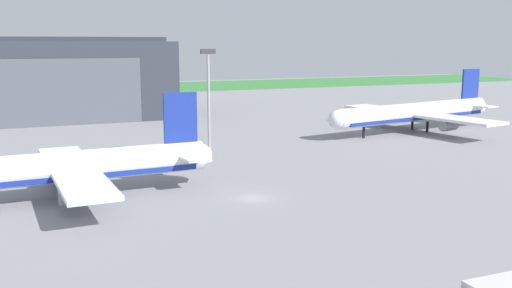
{
  "coord_description": "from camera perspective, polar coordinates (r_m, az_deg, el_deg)",
  "views": [
    {
      "loc": [
        -26.68,
        -65.21,
        19.62
      ],
      "look_at": [
        7.94,
        18.45,
        3.44
      ],
      "focal_mm": 40.14,
      "sensor_mm": 36.0,
      "label": 1
    }
  ],
  "objects": [
    {
      "name": "ground_plane",
      "position": [
        73.14,
        -0.22,
        -5.43
      ],
      "size": [
        440.0,
        440.0,
        0.0
      ],
      "primitive_type": "plane",
      "color": "gray"
    },
    {
      "name": "apron_light_mast",
      "position": [
        92.8,
        -4.74,
        4.71
      ],
      "size": [
        2.4,
        0.5,
        18.54
      ],
      "color": "#99999E",
      "rests_on": "ground_plane"
    },
    {
      "name": "maintenance_hangar",
      "position": [
        159.03,
        -23.97,
        5.8
      ],
      "size": [
        83.21,
        34.1,
        20.95
      ],
      "color": "#2D333D",
      "rests_on": "ground_plane"
    },
    {
      "name": "grass_field_strip",
      "position": [
        250.9,
        -16.38,
        5.25
      ],
      "size": [
        440.0,
        56.0,
        0.08
      ],
      "primitive_type": "cube",
      "color": "#387F3B",
      "rests_on": "ground_plane"
    },
    {
      "name": "airliner_far_left",
      "position": [
        130.92,
        15.57,
        3.02
      ],
      "size": [
        47.67,
        40.38,
        13.35
      ],
      "color": "white",
      "rests_on": "ground_plane"
    },
    {
      "name": "airliner_near_right",
      "position": [
        75.79,
        -18.34,
        -2.3
      ],
      "size": [
        39.11,
        32.34,
        12.95
      ],
      "color": "white",
      "rests_on": "ground_plane"
    }
  ]
}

